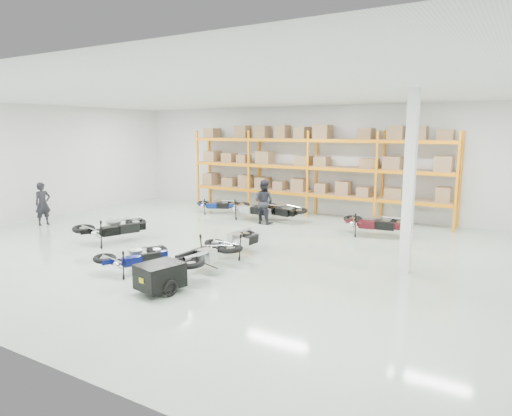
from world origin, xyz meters
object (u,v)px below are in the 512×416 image
Objects in this scene: person_back at (264,202)px; moto_touring_right at (204,251)px; trailer at (160,276)px; moto_back_c at (280,207)px; moto_blue_centre at (134,252)px; moto_back_a at (217,202)px; person_left at (43,204)px; moto_black_far_left at (113,224)px; moto_back_b at (254,205)px; moto_silver_left at (237,236)px; moto_back_d at (375,219)px.

moto_touring_right is at bearing 111.53° from person_back.
moto_back_c is (-1.49, 8.40, 0.19)m from trailer.
trailer is (1.57, -0.79, -0.12)m from moto_blue_centre.
person_back is (-0.32, -0.71, 0.26)m from moto_back_c.
trailer is 8.53m from moto_back_c.
moto_back_c is 0.82m from person_back.
moto_back_a is 0.83× the size of moto_back_c.
person_left is at bearing 172.66° from trailer.
moto_black_far_left is 5.67m from person_back.
person_back is (2.80, -0.85, 0.36)m from moto_back_a.
moto_black_far_left is at bearing 167.89° from moto_back_c.
person_back reaches higher than trailer.
person_left is at bearing 118.84° from moto_back_a.
moto_blue_centre is 1.05× the size of moto_back_a.
moto_blue_centre is at bearing 169.60° from moto_black_far_left.
moto_back_c is 1.13× the size of person_back.
person_back is (0.69, -0.44, 0.25)m from moto_back_b.
moto_silver_left is at bearing -145.49° from moto_black_far_left.
moto_silver_left is 4.48m from person_back.
moto_back_c is 1.17× the size of person_left.
moto_back_c is (2.89, 5.76, -0.04)m from moto_black_far_left.
moto_back_d is (2.42, 6.18, -0.00)m from moto_touring_right.
moto_black_far_left reaches higher than trailer.
moto_silver_left reaches higher than trailer.
moto_back_d reaches higher than trailer.
moto_back_a is 6.76m from person_left.
person_back is at bearing 170.46° from moto_back_c.
moto_silver_left is 0.86× the size of moto_black_far_left.
person_back reaches higher than moto_black_far_left.
moto_touring_right is at bearing -91.35° from person_left.
person_left is at bearing 4.35° from moto_blue_centre.
trailer is 0.85× the size of moto_back_d.
moto_silver_left is 1.03× the size of person_back.
moto_back_d is at bearing -117.60° from moto_silver_left.
moto_back_d is 4.24m from person_back.
moto_back_b reaches higher than moto_touring_right.
person_back is at bearing -117.15° from moto_back_b.
moto_back_b is 7.96m from person_left.
moto_back_d is at bearing -88.56° from moto_back_b.
moto_black_far_left is 1.06× the size of moto_back_b.
trailer is at bearing 108.22° from person_back.
moto_black_far_left reaches higher than moto_blue_centre.
moto_back_b is 1.05m from moto_back_c.
person_back is (-1.53, 4.20, 0.31)m from moto_silver_left.
moto_blue_centre is at bearing -167.34° from moto_back_b.
moto_back_d reaches higher than moto_blue_centre.
moto_black_far_left reaches higher than moto_back_c.
person_left is (-7.27, -5.18, 0.23)m from moto_back_c.
moto_back_b is at bearing -42.78° from person_left.
moto_silver_left is 6.66m from moto_back_a.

